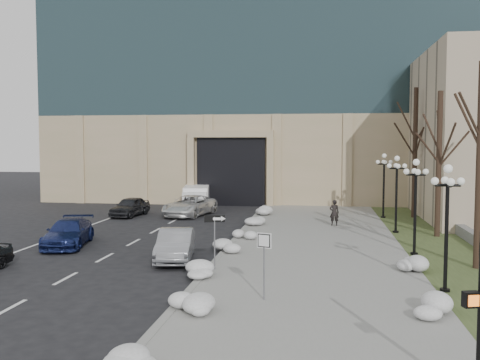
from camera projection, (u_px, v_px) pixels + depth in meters
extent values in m
plane|color=black|center=(183.00, 341.00, 14.89)|extent=(160.00, 160.00, 0.00)
cube|color=gray|center=(315.00, 247.00, 28.18)|extent=(9.00, 40.00, 0.12)
cube|color=gray|center=(231.00, 244.00, 28.85)|extent=(0.30, 40.00, 0.14)
cube|color=#3B4824|center=(444.00, 251.00, 27.22)|extent=(4.00, 40.00, 0.10)
cube|color=slate|center=(474.00, 239.00, 28.87)|extent=(0.50, 30.00, 0.70)
cube|color=tan|center=(265.00, 157.00, 56.34)|extent=(40.00, 20.00, 8.00)
cube|color=black|center=(233.00, 171.00, 47.83)|extent=(6.00, 2.50, 6.00)
cube|color=tan|center=(230.00, 134.00, 46.22)|extent=(7.50, 0.60, 0.60)
cube|color=tan|center=(191.00, 172.00, 46.97)|extent=(0.60, 0.60, 6.00)
cube|color=tan|center=(270.00, 172.00, 45.93)|extent=(0.60, 0.60, 6.00)
imported|color=#95989C|center=(176.00, 245.00, 25.09)|extent=(2.26, 4.66, 1.47)
imported|color=navy|center=(68.00, 233.00, 28.61)|extent=(2.99, 5.23, 1.43)
imported|color=white|center=(190.00, 206.00, 40.47)|extent=(3.67, 5.96, 1.54)
imported|color=#2C2D31|center=(130.00, 207.00, 40.30)|extent=(2.19, 4.40, 1.44)
imported|color=black|center=(334.00, 213.00, 34.93)|extent=(0.64, 0.44, 1.69)
cube|color=white|center=(197.00, 197.00, 45.66)|extent=(2.79, 4.88, 1.84)
cube|color=white|center=(195.00, 201.00, 42.91)|extent=(2.16, 1.78, 1.47)
cylinder|color=black|center=(184.00, 207.00, 43.11)|extent=(0.34, 0.67, 0.64)
cylinder|color=black|center=(206.00, 207.00, 43.15)|extent=(0.34, 0.67, 0.64)
cylinder|color=black|center=(187.00, 202.00, 47.06)|extent=(0.34, 0.67, 0.64)
cylinder|color=black|center=(208.00, 202.00, 47.10)|extent=(0.34, 0.67, 0.64)
cylinder|color=slate|center=(215.00, 244.00, 22.79)|extent=(0.06, 0.06, 2.40)
cube|color=black|center=(215.00, 219.00, 22.72)|extent=(0.86, 0.26, 0.30)
cube|color=white|center=(218.00, 219.00, 22.71)|extent=(0.40, 0.11, 0.11)
cone|color=white|center=(223.00, 219.00, 22.73)|extent=(0.26, 0.28, 0.24)
cylinder|color=slate|center=(264.00, 269.00, 18.39)|extent=(0.07, 0.07, 2.41)
cube|color=white|center=(264.00, 240.00, 18.32)|extent=(0.51, 0.20, 0.52)
cube|color=black|center=(264.00, 241.00, 18.30)|extent=(0.44, 0.15, 0.46)
cube|color=white|center=(264.00, 241.00, 18.29)|extent=(0.38, 0.13, 0.39)
cube|color=black|center=(471.00, 299.00, 10.93)|extent=(0.37, 0.27, 0.33)
cube|color=orange|center=(474.00, 301.00, 10.83)|extent=(0.23, 0.08, 0.23)
ellipsoid|color=silver|center=(190.00, 307.00, 17.06)|extent=(1.10, 1.60, 0.36)
ellipsoid|color=silver|center=(206.00, 274.00, 21.40)|extent=(1.10, 1.60, 0.36)
ellipsoid|color=silver|center=(226.00, 248.00, 26.68)|extent=(1.10, 1.60, 0.36)
ellipsoid|color=silver|center=(245.00, 235.00, 30.43)|extent=(1.10, 1.60, 0.36)
ellipsoid|color=silver|center=(257.00, 222.00, 35.29)|extent=(1.10, 1.60, 0.36)
ellipsoid|color=silver|center=(264.00, 212.00, 40.18)|extent=(1.10, 1.60, 0.36)
ellipsoid|color=silver|center=(435.00, 311.00, 16.69)|extent=(1.10, 1.60, 0.36)
ellipsoid|color=silver|center=(413.00, 265.00, 22.98)|extent=(1.10, 1.60, 0.36)
cylinder|color=black|center=(445.00, 291.00, 19.58)|extent=(0.36, 0.36, 0.20)
cylinder|color=black|center=(446.00, 240.00, 19.44)|extent=(0.14, 0.14, 4.00)
cylinder|color=black|center=(448.00, 185.00, 19.30)|extent=(0.10, 0.90, 0.10)
cylinder|color=black|center=(448.00, 185.00, 19.30)|extent=(0.90, 0.10, 0.10)
sphere|color=silver|center=(448.00, 169.00, 19.26)|extent=(0.32, 0.32, 0.32)
sphere|color=silver|center=(461.00, 181.00, 19.23)|extent=(0.28, 0.28, 0.28)
sphere|color=silver|center=(435.00, 181.00, 19.36)|extent=(0.28, 0.28, 0.28)
sphere|color=silver|center=(445.00, 180.00, 19.74)|extent=(0.28, 0.28, 0.28)
sphere|color=silver|center=(451.00, 182.00, 18.85)|extent=(0.28, 0.28, 0.28)
cylinder|color=black|center=(414.00, 255.00, 25.99)|extent=(0.36, 0.36, 0.20)
cylinder|color=black|center=(415.00, 216.00, 25.86)|extent=(0.14, 0.14, 4.00)
cylinder|color=black|center=(416.00, 175.00, 25.72)|extent=(0.10, 0.90, 0.10)
cylinder|color=black|center=(416.00, 175.00, 25.72)|extent=(0.90, 0.10, 0.10)
sphere|color=silver|center=(416.00, 162.00, 25.67)|extent=(0.32, 0.32, 0.32)
sphere|color=silver|center=(426.00, 172.00, 25.64)|extent=(0.28, 0.28, 0.28)
sphere|color=silver|center=(406.00, 172.00, 25.77)|extent=(0.28, 0.28, 0.28)
sphere|color=silver|center=(414.00, 171.00, 26.15)|extent=(0.28, 0.28, 0.28)
sphere|color=silver|center=(418.00, 172.00, 25.26)|extent=(0.28, 0.28, 0.28)
cylinder|color=black|center=(396.00, 232.00, 32.40)|extent=(0.36, 0.36, 0.20)
cylinder|color=black|center=(396.00, 201.00, 32.27)|extent=(0.14, 0.14, 4.00)
cylinder|color=black|center=(397.00, 168.00, 32.13)|extent=(0.10, 0.90, 0.10)
cylinder|color=black|center=(397.00, 168.00, 32.13)|extent=(0.90, 0.10, 0.10)
sphere|color=silver|center=(397.00, 158.00, 32.09)|extent=(0.32, 0.32, 0.32)
sphere|color=silver|center=(405.00, 166.00, 32.05)|extent=(0.28, 0.28, 0.28)
sphere|color=silver|center=(389.00, 166.00, 32.18)|extent=(0.28, 0.28, 0.28)
sphere|color=silver|center=(396.00, 165.00, 32.56)|extent=(0.28, 0.28, 0.28)
sphere|color=silver|center=(398.00, 166.00, 31.67)|extent=(0.28, 0.28, 0.28)
cylinder|color=black|center=(383.00, 218.00, 38.81)|extent=(0.36, 0.36, 0.20)
cylinder|color=black|center=(384.00, 192.00, 38.68)|extent=(0.14, 0.14, 4.00)
cylinder|color=black|center=(384.00, 164.00, 38.54)|extent=(0.10, 0.90, 0.10)
cylinder|color=black|center=(384.00, 164.00, 38.54)|extent=(0.90, 0.10, 0.10)
sphere|color=silver|center=(384.00, 156.00, 38.50)|extent=(0.32, 0.32, 0.32)
sphere|color=silver|center=(391.00, 162.00, 38.46)|extent=(0.28, 0.28, 0.28)
sphere|color=silver|center=(378.00, 162.00, 38.60)|extent=(0.28, 0.28, 0.28)
sphere|color=silver|center=(383.00, 162.00, 38.97)|extent=(0.28, 0.28, 0.28)
sphere|color=silver|center=(385.00, 162.00, 38.09)|extent=(0.28, 0.28, 0.28)
cylinder|color=black|center=(480.00, 167.00, 22.89)|extent=(0.32, 0.32, 9.00)
cylinder|color=black|center=(439.00, 165.00, 30.80)|extent=(0.32, 0.32, 8.50)
cylinder|color=black|center=(415.00, 154.00, 38.65)|extent=(0.32, 0.32, 9.50)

